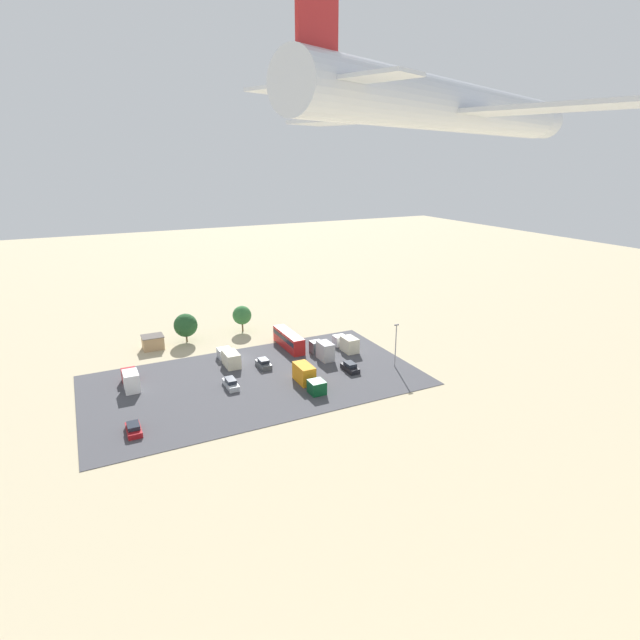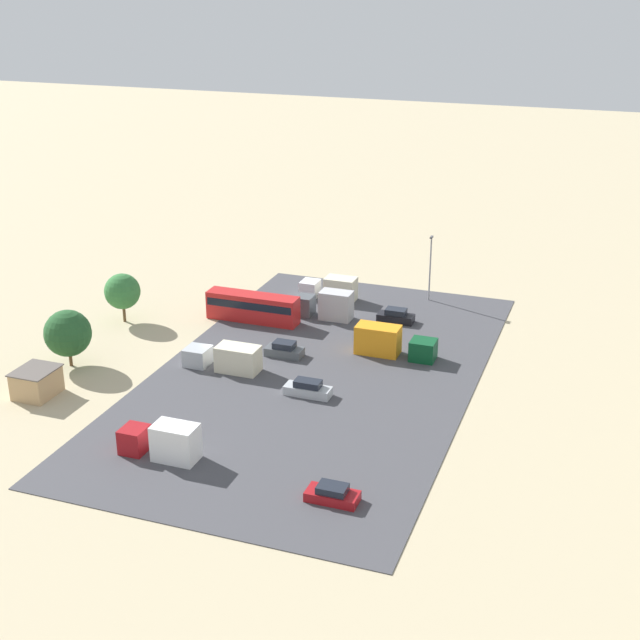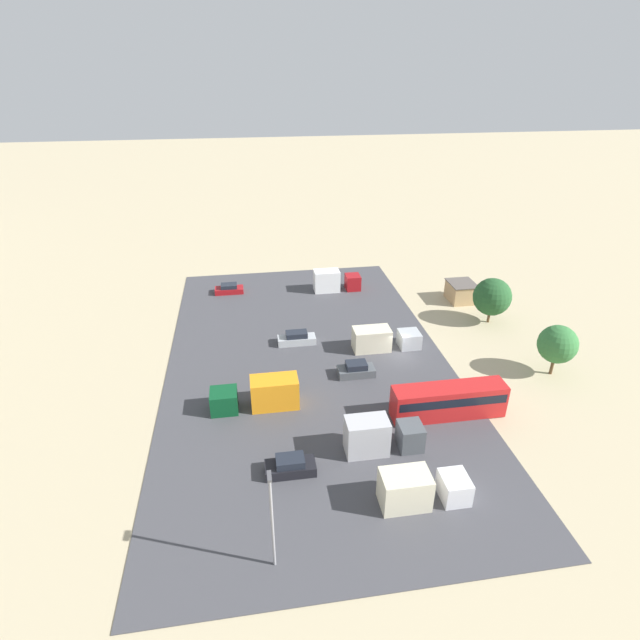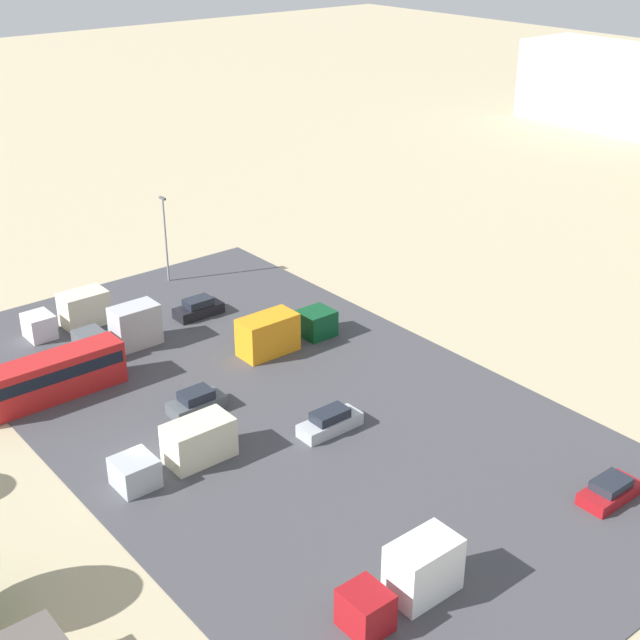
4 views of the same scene
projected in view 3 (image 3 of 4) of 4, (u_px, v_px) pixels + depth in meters
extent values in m
plane|color=tan|center=(399.00, 356.00, 60.43)|extent=(400.00, 400.00, 0.00)
cube|color=#424247|center=(309.00, 363.00, 58.89)|extent=(58.63, 32.73, 0.08)
cube|color=tan|center=(461.00, 292.00, 73.87)|extent=(4.13, 3.54, 2.71)
cube|color=#59514C|center=(462.00, 283.00, 73.21)|extent=(4.37, 3.78, 0.12)
cube|color=red|center=(448.00, 401.00, 49.49)|extent=(2.51, 11.37, 3.37)
cube|color=black|center=(449.00, 396.00, 49.21)|extent=(2.55, 10.91, 0.94)
cube|color=#ADB2B7|center=(297.00, 340.00, 62.78)|extent=(1.79, 4.75, 0.94)
cube|color=#1E232D|center=(297.00, 334.00, 62.41)|extent=(1.50, 2.66, 0.69)
cube|color=#4C5156|center=(356.00, 371.00, 56.39)|extent=(1.98, 4.15, 0.95)
cube|color=#1E232D|center=(356.00, 365.00, 56.01)|extent=(1.67, 2.33, 0.70)
cube|color=black|center=(290.00, 468.00, 42.98)|extent=(1.92, 4.37, 0.95)
cube|color=#1E232D|center=(290.00, 461.00, 42.60)|extent=(1.62, 2.44, 0.70)
cube|color=maroon|center=(229.00, 290.00, 76.59)|extent=(2.00, 4.30, 0.82)
cube|color=#1E232D|center=(229.00, 286.00, 76.27)|extent=(1.68, 2.41, 0.60)
cube|color=#0C4723|center=(224.00, 401.00, 50.44)|extent=(2.55, 2.72, 2.26)
cube|color=orange|center=(275.00, 392.00, 50.92)|extent=(2.55, 4.84, 3.23)
cube|color=silver|center=(454.00, 487.00, 40.28)|extent=(2.57, 2.21, 2.11)
cube|color=beige|center=(405.00, 489.00, 39.50)|extent=(2.57, 3.93, 3.02)
cube|color=maroon|center=(353.00, 282.00, 77.52)|extent=(2.44, 2.18, 2.30)
cube|color=white|center=(327.00, 281.00, 76.73)|extent=(2.44, 3.88, 3.28)
cube|color=#4C5156|center=(410.00, 436.00, 45.56)|extent=(2.36, 2.17, 2.45)
cube|color=#B2B2B7|center=(367.00, 436.00, 44.76)|extent=(2.36, 3.86, 3.50)
cube|color=#ADB2B7|center=(409.00, 339.00, 61.93)|extent=(2.57, 2.54, 1.96)
cube|color=beige|center=(372.00, 339.00, 61.08)|extent=(2.57, 4.52, 2.81)
cylinder|color=brown|center=(489.00, 316.00, 67.88)|extent=(0.36, 0.36, 1.89)
sphere|color=#235128|center=(492.00, 297.00, 66.57)|extent=(5.05, 5.05, 5.05)
cylinder|color=brown|center=(552.00, 365.00, 56.50)|extent=(0.36, 0.36, 2.26)
sphere|color=#337038|center=(558.00, 344.00, 55.23)|extent=(4.31, 4.31, 4.31)
cylinder|color=gray|center=(272.00, 524.00, 33.41)|extent=(0.20, 0.20, 8.20)
cube|color=#4C4C51|center=(269.00, 476.00, 31.44)|extent=(0.90, 0.28, 0.20)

